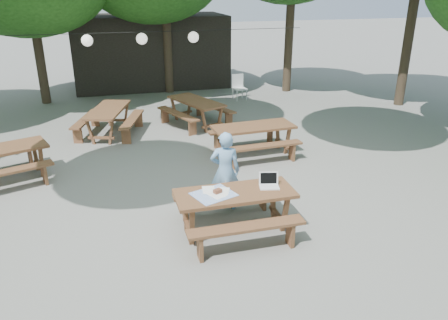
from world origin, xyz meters
TOP-DOWN VIEW (x-y plane):
  - ground at (0.00, 0.00)m, footprint 80.00×80.00m
  - pavilion at (0.50, 10.50)m, footprint 6.00×3.00m
  - main_picnic_table at (0.52, -1.60)m, footprint 2.00×1.58m
  - picnic_table_ne at (1.99, 1.76)m, footprint 2.04×1.69m
  - picnic_table_far_w at (-1.41, 4.28)m, footprint 2.07×2.28m
  - picnic_table_far_e at (1.14, 4.55)m, footprint 2.19×2.36m
  - woman at (0.59, -0.73)m, footprint 0.63×0.50m
  - plastic_chair at (3.30, 7.15)m, footprint 0.49×0.49m
  - laptop at (1.15, -1.54)m, footprint 0.38×0.33m
  - tabletop_clutter at (0.17, -1.59)m, footprint 0.80×0.74m
  - paper_lanterns at (-0.19, 6.00)m, footprint 9.00×0.34m

SIDE VIEW (x-z plane):
  - ground at x=0.00m, z-range 0.00..0.00m
  - plastic_chair at x=3.30m, z-range -0.19..0.71m
  - main_picnic_table at x=0.52m, z-range 0.01..0.76m
  - picnic_table_ne at x=1.99m, z-range 0.01..0.76m
  - picnic_table_far_w at x=-1.41m, z-range 0.01..0.76m
  - picnic_table_far_e at x=1.14m, z-range 0.01..0.76m
  - woman at x=0.59m, z-range 0.00..1.52m
  - tabletop_clutter at x=0.17m, z-range 0.72..0.80m
  - laptop at x=1.15m, z-range 0.69..0.93m
  - pavilion at x=0.50m, z-range 0.00..2.80m
  - paper_lanterns at x=-0.19m, z-range 2.21..2.59m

